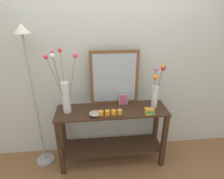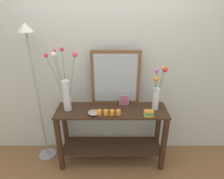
{
  "view_description": "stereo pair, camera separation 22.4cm",
  "coord_description": "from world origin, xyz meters",
  "px_view_note": "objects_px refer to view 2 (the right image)",
  "views": [
    {
      "loc": [
        -0.22,
        -2.04,
        1.99
      ],
      "look_at": [
        0.0,
        0.0,
        1.09
      ],
      "focal_mm": 30.11,
      "sensor_mm": 36.0,
      "label": 1
    },
    {
      "loc": [
        0.01,
        -2.05,
        1.99
      ],
      "look_at": [
        0.0,
        0.0,
        1.09
      ],
      "focal_mm": 30.11,
      "sensor_mm": 36.0,
      "label": 2
    }
  ],
  "objects_px": {
    "vase_right": "(158,92)",
    "picture_frame_small": "(124,100)",
    "tall_vase_left": "(66,89)",
    "book_stack": "(149,113)",
    "mirror_leaning": "(116,78)",
    "floor_lamp": "(34,75)",
    "candle_tray": "(109,113)",
    "console_table": "(112,130)",
    "decorative_bowl": "(94,112)"
  },
  "relations": [
    {
      "from": "mirror_leaning",
      "to": "decorative_bowl",
      "type": "height_order",
      "value": "mirror_leaning"
    },
    {
      "from": "candle_tray",
      "to": "floor_lamp",
      "type": "relative_size",
      "value": 0.17
    },
    {
      "from": "candle_tray",
      "to": "book_stack",
      "type": "distance_m",
      "value": 0.47
    },
    {
      "from": "console_table",
      "to": "picture_frame_small",
      "type": "relative_size",
      "value": 9.46
    },
    {
      "from": "tall_vase_left",
      "to": "candle_tray",
      "type": "height_order",
      "value": "tall_vase_left"
    },
    {
      "from": "vase_right",
      "to": "floor_lamp",
      "type": "xyz_separation_m",
      "value": [
        -1.49,
        0.07,
        0.2
      ]
    },
    {
      "from": "picture_frame_small",
      "to": "candle_tray",
      "type": "bearing_deg",
      "value": -126.67
    },
    {
      "from": "picture_frame_small",
      "to": "floor_lamp",
      "type": "bearing_deg",
      "value": -177.71
    },
    {
      "from": "mirror_leaning",
      "to": "floor_lamp",
      "type": "relative_size",
      "value": 0.39
    },
    {
      "from": "console_table",
      "to": "vase_right",
      "type": "bearing_deg",
      "value": 1.95
    },
    {
      "from": "console_table",
      "to": "mirror_leaning",
      "type": "height_order",
      "value": "mirror_leaning"
    },
    {
      "from": "mirror_leaning",
      "to": "tall_vase_left",
      "type": "relative_size",
      "value": 0.94
    },
    {
      "from": "mirror_leaning",
      "to": "tall_vase_left",
      "type": "height_order",
      "value": "tall_vase_left"
    },
    {
      "from": "book_stack",
      "to": "vase_right",
      "type": "bearing_deg",
      "value": 53.96
    },
    {
      "from": "candle_tray",
      "to": "book_stack",
      "type": "height_order",
      "value": "candle_tray"
    },
    {
      "from": "console_table",
      "to": "book_stack",
      "type": "distance_m",
      "value": 0.57
    },
    {
      "from": "decorative_bowl",
      "to": "book_stack",
      "type": "xyz_separation_m",
      "value": [
        0.65,
        -0.02,
        0.0
      ]
    },
    {
      "from": "decorative_bowl",
      "to": "vase_right",
      "type": "bearing_deg",
      "value": 9.65
    },
    {
      "from": "decorative_bowl",
      "to": "floor_lamp",
      "type": "height_order",
      "value": "floor_lamp"
    },
    {
      "from": "decorative_bowl",
      "to": "book_stack",
      "type": "bearing_deg",
      "value": -1.95
    },
    {
      "from": "mirror_leaning",
      "to": "picture_frame_small",
      "type": "height_order",
      "value": "mirror_leaning"
    },
    {
      "from": "mirror_leaning",
      "to": "floor_lamp",
      "type": "xyz_separation_m",
      "value": [
        -0.99,
        -0.09,
        0.07
      ]
    },
    {
      "from": "candle_tray",
      "to": "decorative_bowl",
      "type": "bearing_deg",
      "value": 174.39
    },
    {
      "from": "vase_right",
      "to": "picture_frame_small",
      "type": "distance_m",
      "value": 0.44
    },
    {
      "from": "console_table",
      "to": "decorative_bowl",
      "type": "height_order",
      "value": "decorative_bowl"
    },
    {
      "from": "mirror_leaning",
      "to": "candle_tray",
      "type": "relative_size",
      "value": 2.23
    },
    {
      "from": "console_table",
      "to": "decorative_bowl",
      "type": "relative_size",
      "value": 9.85
    },
    {
      "from": "mirror_leaning",
      "to": "decorative_bowl",
      "type": "distance_m",
      "value": 0.51
    },
    {
      "from": "candle_tray",
      "to": "picture_frame_small",
      "type": "relative_size",
      "value": 2.17
    },
    {
      "from": "console_table",
      "to": "book_stack",
      "type": "relative_size",
      "value": 11.84
    },
    {
      "from": "tall_vase_left",
      "to": "picture_frame_small",
      "type": "relative_size",
      "value": 5.13
    },
    {
      "from": "candle_tray",
      "to": "floor_lamp",
      "type": "height_order",
      "value": "floor_lamp"
    },
    {
      "from": "candle_tray",
      "to": "decorative_bowl",
      "type": "height_order",
      "value": "candle_tray"
    },
    {
      "from": "candle_tray",
      "to": "mirror_leaning",
      "type": "bearing_deg",
      "value": 75.12
    },
    {
      "from": "picture_frame_small",
      "to": "floor_lamp",
      "type": "height_order",
      "value": "floor_lamp"
    },
    {
      "from": "candle_tray",
      "to": "book_stack",
      "type": "relative_size",
      "value": 2.71
    },
    {
      "from": "mirror_leaning",
      "to": "decorative_bowl",
      "type": "xyz_separation_m",
      "value": [
        -0.26,
        -0.29,
        -0.33
      ]
    },
    {
      "from": "mirror_leaning",
      "to": "floor_lamp",
      "type": "height_order",
      "value": "floor_lamp"
    },
    {
      "from": "mirror_leaning",
      "to": "picture_frame_small",
      "type": "bearing_deg",
      "value": -21.51
    },
    {
      "from": "mirror_leaning",
      "to": "decorative_bowl",
      "type": "relative_size",
      "value": 5.04
    },
    {
      "from": "floor_lamp",
      "to": "console_table",
      "type": "bearing_deg",
      "value": -5.31
    },
    {
      "from": "tall_vase_left",
      "to": "book_stack",
      "type": "bearing_deg",
      "value": -8.15
    },
    {
      "from": "vase_right",
      "to": "console_table",
      "type": "bearing_deg",
      "value": -178.05
    },
    {
      "from": "tall_vase_left",
      "to": "floor_lamp",
      "type": "height_order",
      "value": "floor_lamp"
    },
    {
      "from": "mirror_leaning",
      "to": "picture_frame_small",
      "type": "xyz_separation_m",
      "value": [
        0.11,
        -0.04,
        -0.28
      ]
    },
    {
      "from": "vase_right",
      "to": "picture_frame_small",
      "type": "relative_size",
      "value": 3.8
    },
    {
      "from": "mirror_leaning",
      "to": "vase_right",
      "type": "distance_m",
      "value": 0.54
    },
    {
      "from": "console_table",
      "to": "tall_vase_left",
      "type": "xyz_separation_m",
      "value": [
        -0.55,
        0.01,
        0.58
      ]
    },
    {
      "from": "mirror_leaning",
      "to": "vase_right",
      "type": "height_order",
      "value": "mirror_leaning"
    },
    {
      "from": "vase_right",
      "to": "mirror_leaning",
      "type": "bearing_deg",
      "value": 162.66
    }
  ]
}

